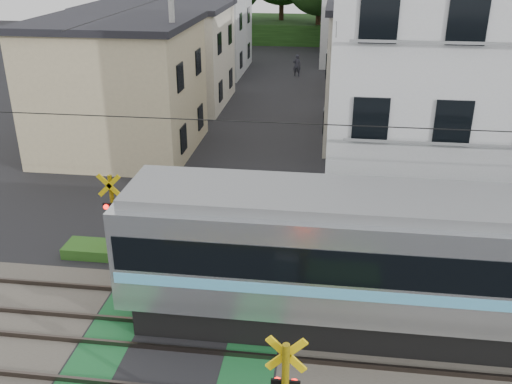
# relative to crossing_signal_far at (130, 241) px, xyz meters

# --- Properties ---
(ground) EXTENTS (120.00, 120.00, 0.00)m
(ground) POSITION_rel_crossing_signal_far_xyz_m (2.59, -3.65, -0.71)
(ground) COLOR black
(track_bed) EXTENTS (120.00, 120.00, 0.14)m
(track_bed) POSITION_rel_crossing_signal_far_xyz_m (2.59, -3.65, -0.67)
(track_bed) COLOR #47423A
(track_bed) RESTS_ON ground
(crossing_signal_far) EXTENTS (4.74, 0.65, 3.09)m
(crossing_signal_far) POSITION_rel_crossing_signal_far_xyz_m (0.00, 0.00, 0.00)
(crossing_signal_far) COLOR yellow
(crossing_signal_far) RESTS_ON ground
(apartment_block) EXTENTS (10.20, 8.36, 9.30)m
(apartment_block) POSITION_rel_crossing_signal_far_xyz_m (11.09, 5.84, 3.94)
(apartment_block) COLOR silver
(apartment_block) RESTS_ON ground
(houses_row) EXTENTS (22.07, 31.35, 6.80)m
(houses_row) POSITION_rel_crossing_signal_far_xyz_m (2.84, 22.27, 2.53)
(houses_row) COLOR #C6B58C
(houses_row) RESTS_ON ground
(catenary) EXTENTS (60.00, 5.04, 7.00)m
(catenary) POSITION_rel_crossing_signal_far_xyz_m (8.59, -3.62, 2.98)
(catenary) COLOR #2D2D33
(catenary) RESTS_ON ground
(utility_poles) EXTENTS (7.90, 42.00, 8.00)m
(utility_poles) POSITION_rel_crossing_signal_far_xyz_m (1.53, 19.35, 3.37)
(utility_poles) COLOR #A5A5A0
(utility_poles) RESTS_ON ground
(pedestrian) EXTENTS (0.62, 0.43, 1.65)m
(pedestrian) POSITION_rel_crossing_signal_far_xyz_m (3.47, 28.22, 0.12)
(pedestrian) COLOR #2C2D38
(pedestrian) RESTS_ON ground
(weed_patches) EXTENTS (10.25, 8.80, 0.40)m
(weed_patches) POSITION_rel_crossing_signal_far_xyz_m (4.34, -3.74, -0.53)
(weed_patches) COLOR #2D5E1E
(weed_patches) RESTS_ON ground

